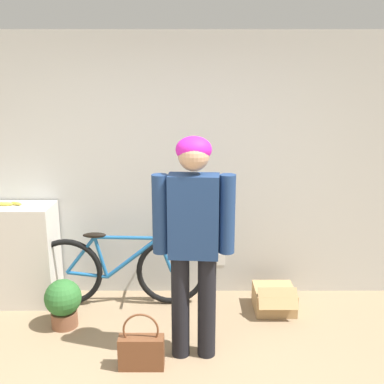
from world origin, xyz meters
name	(u,v)px	position (x,y,z in m)	size (l,w,h in m)	color
wall_back	(165,169)	(0.00, 2.26, 1.30)	(8.00, 0.07, 2.60)	silver
side_shelf	(11,255)	(-1.50, 2.01, 0.50)	(0.84, 0.40, 0.99)	beige
person	(192,230)	(0.26, 1.12, 1.05)	(0.62, 0.25, 1.76)	black
bicycle	(118,270)	(-0.46, 1.94, 0.36)	(1.70, 0.46, 0.76)	black
banana	(3,204)	(-1.53, 2.01, 1.01)	(0.34, 0.09, 0.04)	#EAD64C
handbag	(140,350)	(-0.14, 0.94, 0.15)	(0.35, 0.12, 0.46)	brown
cardboard_box	(272,299)	(1.04, 1.84, 0.11)	(0.38, 0.44, 0.29)	tan
potted_plant	(62,302)	(-0.89, 1.54, 0.24)	(0.33, 0.33, 0.44)	brown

